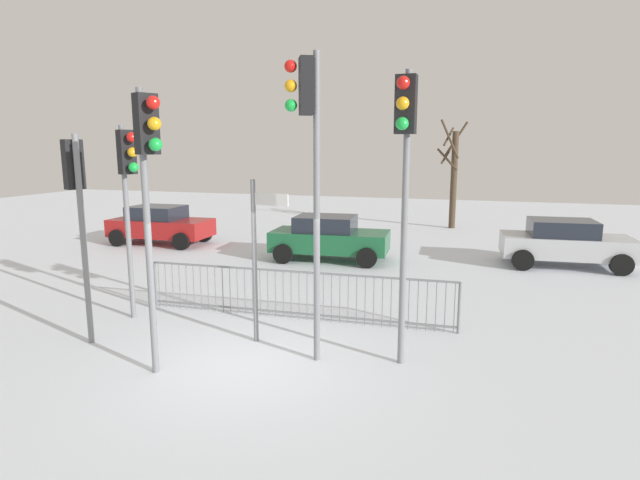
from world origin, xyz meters
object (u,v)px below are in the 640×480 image
car_red_far (160,224)px  bare_tree_left (453,174)px  car_silver_mid (565,242)px  car_green_near (329,237)px  traffic_light_foreground_left (128,179)px  traffic_light_mid_left (76,192)px  traffic_light_rear_left (308,141)px  traffic_light_mid_right (405,154)px  traffic_light_foreground_right (148,169)px  direction_sign_post (257,253)px

car_red_far → bare_tree_left: bare_tree_left is taller
car_silver_mid → car_red_far: bearing=178.4°
car_green_near → car_silver_mid: 7.39m
car_silver_mid → car_green_near: bearing=-173.4°
traffic_light_foreground_left → car_green_near: traffic_light_foreground_left is taller
traffic_light_mid_left → car_silver_mid: size_ratio=1.01×
traffic_light_rear_left → traffic_light_mid_right: traffic_light_rear_left is taller
car_red_far → traffic_light_foreground_left: bearing=-60.7°
traffic_light_mid_right → bare_tree_left: 16.01m
car_silver_mid → traffic_light_mid_right: bearing=-116.2°
car_silver_mid → bare_tree_left: (-3.78, 7.02, 1.71)m
traffic_light_foreground_left → bare_tree_left: bearing=-175.3°
traffic_light_mid_left → bare_tree_left: size_ratio=0.80×
traffic_light_mid_left → traffic_light_foreground_left: traffic_light_foreground_left is taller
traffic_light_foreground_left → car_red_far: 9.35m
traffic_light_mid_left → traffic_light_foreground_right: (2.23, -0.91, 0.47)m
car_red_far → car_silver_mid: bearing=0.0°
traffic_light_foreground_left → bare_tree_left: bare_tree_left is taller
traffic_light_mid_left → traffic_light_mid_right: traffic_light_mid_right is taller
traffic_light_foreground_right → direction_sign_post: bearing=-179.8°
traffic_light_rear_left → direction_sign_post: bearing=40.2°
traffic_light_foreground_right → car_green_near: bearing=-153.4°
traffic_light_mid_right → direction_sign_post: traffic_light_mid_right is taller
car_red_far → bare_tree_left: 12.97m
traffic_light_mid_left → traffic_light_rear_left: traffic_light_rear_left is taller
traffic_light_foreground_left → car_silver_mid: traffic_light_foreground_left is taller
car_silver_mid → bare_tree_left: bearing=115.1°
traffic_light_foreground_left → car_red_far: bearing=-123.5°
traffic_light_rear_left → car_red_far: traffic_light_rear_left is taller
traffic_light_mid_left → car_silver_mid: traffic_light_mid_left is taller
car_silver_mid → car_red_far: same height
car_green_near → bare_tree_left: bearing=63.4°
car_silver_mid → direction_sign_post: bearing=-130.4°
traffic_light_mid_right → bare_tree_left: bare_tree_left is taller
traffic_light_rear_left → car_green_near: (-1.93, 7.92, -3.02)m
traffic_light_mid_left → bare_tree_left: 17.60m
car_green_near → bare_tree_left: 9.15m
traffic_light_mid_left → car_green_near: traffic_light_mid_left is taller
car_green_near → car_red_far: 7.05m
car_silver_mid → traffic_light_foreground_left: bearing=-142.8°
traffic_light_foreground_right → traffic_light_rear_left: size_ratio=0.88×
traffic_light_foreground_left → traffic_light_foreground_right: 3.12m
traffic_light_foreground_right → car_red_far: (-6.77, 10.05, -2.58)m
traffic_light_mid_left → car_silver_mid: (9.73, 9.54, -2.11)m
traffic_light_foreground_right → car_silver_mid: traffic_light_foreground_right is taller
traffic_light_mid_left → traffic_light_mid_right: bearing=-59.2°
direction_sign_post → car_green_near: size_ratio=0.80×
car_silver_mid → traffic_light_rear_left: bearing=-123.4°
traffic_light_foreground_left → direction_sign_post: bearing=107.5°
traffic_light_foreground_left → traffic_light_mid_left: bearing=21.2°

